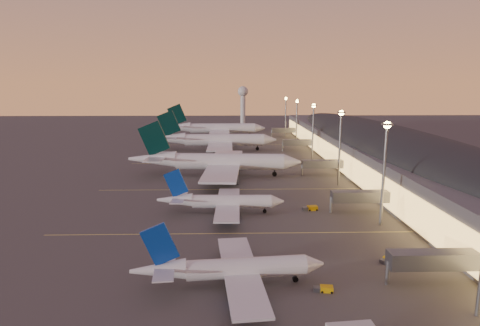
% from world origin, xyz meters
% --- Properties ---
extents(ground, '(700.00, 700.00, 0.00)m').
position_xyz_m(ground, '(0.00, 0.00, 0.00)').
color(ground, '#3D3B39').
extents(airliner_narrow_south, '(33.89, 30.39, 12.10)m').
position_xyz_m(airliner_narrow_south, '(-1.66, -29.82, 3.13)').
color(airliner_narrow_south, silver).
rests_on(airliner_narrow_south, ground).
extents(airliner_narrow_north, '(34.53, 30.76, 12.37)m').
position_xyz_m(airliner_narrow_north, '(-4.09, 10.34, 3.20)').
color(airliner_narrow_north, silver).
rests_on(airliner_narrow_north, ground).
extents(airliner_wide_near, '(66.03, 60.24, 21.13)m').
position_xyz_m(airliner_wide_near, '(-7.40, 55.61, 5.44)').
color(airliner_wide_near, silver).
rests_on(airliner_wide_near, ground).
extents(airliner_wide_mid, '(66.38, 60.17, 21.32)m').
position_xyz_m(airliner_wide_mid, '(-10.11, 114.61, 5.49)').
color(airliner_wide_mid, silver).
rests_on(airliner_wide_mid, ground).
extents(airliner_wide_far, '(68.33, 62.03, 21.92)m').
position_xyz_m(airliner_wide_far, '(-12.20, 169.16, 5.64)').
color(airliner_wide_far, silver).
rests_on(airliner_wide_far, ground).
extents(terminal_building, '(56.35, 255.00, 17.46)m').
position_xyz_m(terminal_building, '(61.84, 72.47, 8.78)').
color(terminal_building, '#515055').
rests_on(terminal_building, ground).
extents(light_masts, '(2.20, 217.20, 25.90)m').
position_xyz_m(light_masts, '(36.00, 65.00, 17.55)').
color(light_masts, slate).
rests_on(light_masts, ground).
extents(radar_tower, '(9.00, 9.00, 32.50)m').
position_xyz_m(radar_tower, '(10.00, 260.00, 21.87)').
color(radar_tower, silver).
rests_on(radar_tower, ground).
extents(lane_markings, '(90.00, 180.36, 0.00)m').
position_xyz_m(lane_markings, '(0.00, 40.00, 0.01)').
color(lane_markings, '#D8C659').
rests_on(lane_markings, ground).
extents(baggage_tug_a, '(3.42, 1.76, 0.98)m').
position_xyz_m(baggage_tug_a, '(14.37, -32.24, 0.45)').
color(baggage_tug_a, '#D49C08').
rests_on(baggage_tug_a, ground).
extents(baggage_tug_b, '(3.68, 3.11, 1.05)m').
position_xyz_m(baggage_tug_b, '(29.72, -21.00, 0.48)').
color(baggage_tug_b, '#D49C08').
rests_on(baggage_tug_b, ground).
extents(baggage_tug_c, '(4.34, 2.20, 1.24)m').
position_xyz_m(baggage_tug_c, '(20.86, 12.07, 0.57)').
color(baggage_tug_c, '#D49C08').
rests_on(baggage_tug_c, ground).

